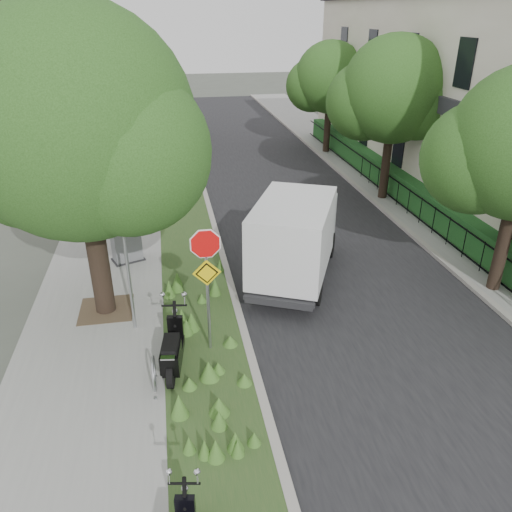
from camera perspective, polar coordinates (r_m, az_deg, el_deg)
The scene contains 20 objects.
ground at distance 11.97m, azimuth 1.91°, elevation -11.83°, with size 120.00×120.00×0.00m, color #4C5147.
sidewalk_near at distance 20.65m, azimuth -15.78°, elevation 4.47°, with size 3.50×60.00×0.12m, color gray.
verge at distance 20.55m, azimuth -8.13°, elevation 5.11°, with size 2.00×60.00×0.12m, color #294A20.
kerb_near at distance 20.60m, azimuth -5.35°, elevation 5.33°, with size 0.20×60.00×0.13m, color #9E9991.
road at distance 21.18m, azimuth 4.17°, elevation 5.80°, with size 7.00×60.00×0.01m, color black.
kerb_far at distance 22.26m, azimuth 12.99°, elevation 6.38°, with size 0.20×60.00×0.13m, color #9E9991.
footpath_far at distance 22.97m, azimuth 16.93°, elevation 6.51°, with size 3.20×60.00×0.12m, color gray.
street_tree_main at distance 12.48m, azimuth -19.89°, elevation 12.84°, with size 6.21×5.54×7.66m.
bare_post at distance 12.23m, azimuth -14.60°, elevation -0.11°, with size 0.08×0.08×4.00m.
bike_hoop at distance 11.02m, azimuth -11.59°, elevation -13.02°, with size 0.06×0.78×0.77m.
sign_assembly at distance 11.02m, azimuth -5.69°, elevation -1.16°, with size 0.94×0.08×3.22m.
fence_far at distance 22.35m, azimuth 14.82°, elevation 7.90°, with size 0.04×24.00×1.00m.
hedge_far at distance 22.65m, azimuth 16.45°, elevation 7.94°, with size 1.00×24.00×1.10m, color #19461B.
terrace_houses at distance 23.73m, azimuth 25.68°, elevation 16.00°, with size 7.40×26.40×8.20m.
brick_building at distance 32.22m, azimuth -25.02°, elevation 18.32°, with size 9.40×10.40×8.30m.
far_tree_b at distance 21.46m, azimuth 15.27°, elevation 17.32°, with size 4.83×4.31×6.56m.
far_tree_c at distance 28.90m, azimuth 8.33°, elevation 19.18°, with size 4.37×3.89×5.93m.
scooter_near at distance 11.33m, azimuth -9.51°, elevation -11.08°, with size 0.58×1.96×0.94m.
box_truck at distance 14.74m, azimuth 4.54°, elevation 2.46°, with size 3.74×5.25×2.23m.
utility_cabinet at distance 16.42m, azimuth -14.61°, elevation 1.49°, with size 1.13×0.94×1.29m.
Camera 1 is at (-2.09, -9.19, 7.37)m, focal length 35.00 mm.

